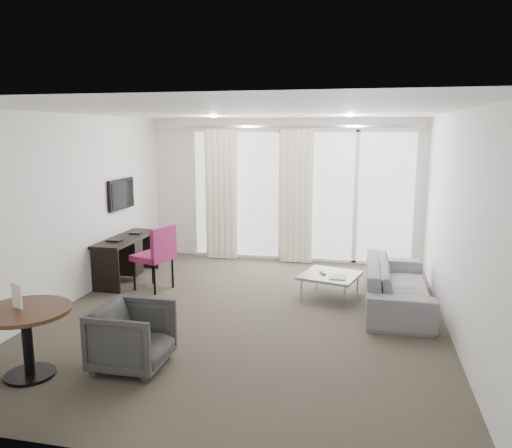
% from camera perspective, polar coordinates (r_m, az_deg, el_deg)
% --- Properties ---
extents(floor, '(5.00, 6.00, 0.00)m').
position_cam_1_polar(floor, '(6.63, -1.14, -10.33)').
color(floor, '#443E34').
rests_on(floor, ground).
extents(ceiling, '(5.00, 6.00, 0.00)m').
position_cam_1_polar(ceiling, '(6.20, -1.22, 12.75)').
color(ceiling, white).
rests_on(ceiling, ground).
extents(wall_left, '(0.00, 6.00, 2.60)m').
position_cam_1_polar(wall_left, '(7.28, -20.68, 1.48)').
color(wall_left, silver).
rests_on(wall_left, ground).
extents(wall_right, '(0.00, 6.00, 2.60)m').
position_cam_1_polar(wall_right, '(6.20, 21.90, -0.07)').
color(wall_right, silver).
rests_on(wall_right, ground).
extents(wall_front, '(5.00, 0.00, 2.60)m').
position_cam_1_polar(wall_front, '(3.52, -12.84, -7.24)').
color(wall_front, silver).
rests_on(wall_front, ground).
extents(window_panel, '(4.00, 0.02, 2.38)m').
position_cam_1_polar(window_panel, '(9.15, 5.06, 3.20)').
color(window_panel, white).
rests_on(window_panel, ground).
extents(window_frame, '(4.10, 0.06, 2.44)m').
position_cam_1_polar(window_frame, '(9.14, 5.05, 3.19)').
color(window_frame, white).
rests_on(window_frame, ground).
extents(curtain_left, '(0.60, 0.20, 2.38)m').
position_cam_1_polar(curtain_left, '(9.29, -3.99, 3.32)').
color(curtain_left, silver).
rests_on(curtain_left, ground).
extents(curtain_right, '(0.60, 0.20, 2.38)m').
position_cam_1_polar(curtain_right, '(9.00, 4.61, 3.08)').
color(curtain_right, silver).
rests_on(curtain_right, ground).
extents(curtain_track, '(4.80, 0.04, 0.04)m').
position_cam_1_polar(curtain_track, '(8.96, 3.12, 11.08)').
color(curtain_track, '#B2B2B7').
rests_on(curtain_track, ceiling).
extents(downlight_a, '(0.12, 0.12, 0.02)m').
position_cam_1_polar(downlight_a, '(7.98, -4.88, 12.14)').
color(downlight_a, '#FFE0B2').
rests_on(downlight_a, ceiling).
extents(downlight_b, '(0.12, 0.12, 0.02)m').
position_cam_1_polar(downlight_b, '(7.63, 10.72, 12.08)').
color(downlight_b, '#FFE0B2').
rests_on(downlight_b, ceiling).
extents(desk, '(0.46, 1.48, 0.70)m').
position_cam_1_polar(desk, '(8.31, -14.52, -3.83)').
color(desk, black).
rests_on(desk, floor).
extents(tv, '(0.05, 0.80, 0.50)m').
position_cam_1_polar(tv, '(8.49, -15.14, 3.33)').
color(tv, black).
rests_on(tv, wall_left).
extents(desk_chair, '(0.67, 0.65, 0.98)m').
position_cam_1_polar(desk_chair, '(7.68, -11.70, -3.77)').
color(desk_chair, '#861E4F').
rests_on(desk_chair, floor).
extents(round_table, '(1.02, 1.02, 0.69)m').
position_cam_1_polar(round_table, '(5.43, -24.64, -12.24)').
color(round_table, '#3C2314').
rests_on(round_table, floor).
extents(menu_card, '(0.13, 0.07, 0.24)m').
position_cam_1_polar(menu_card, '(5.36, -25.58, -8.35)').
color(menu_card, white).
rests_on(menu_card, round_table).
extents(tub_armchair, '(0.72, 0.70, 0.65)m').
position_cam_1_polar(tub_armchair, '(5.29, -13.94, -12.40)').
color(tub_armchair, '#333333').
rests_on(tub_armchair, floor).
extents(coffee_table, '(0.94, 0.94, 0.35)m').
position_cam_1_polar(coffee_table, '(7.31, 8.45, -6.99)').
color(coffee_table, gray).
rests_on(coffee_table, floor).
extents(remote, '(0.12, 0.19, 0.02)m').
position_cam_1_polar(remote, '(7.26, 7.61, -5.56)').
color(remote, black).
rests_on(remote, coffee_table).
extents(magazine, '(0.22, 0.28, 0.02)m').
position_cam_1_polar(magazine, '(7.12, 9.33, -5.93)').
color(magazine, gray).
rests_on(magazine, coffee_table).
extents(sofa, '(0.83, 2.11, 0.62)m').
position_cam_1_polar(sofa, '(7.11, 15.85, -6.65)').
color(sofa, slate).
rests_on(sofa, floor).
extents(terrace_slab, '(5.60, 3.00, 0.12)m').
position_cam_1_polar(terrace_slab, '(10.86, 5.99, -2.42)').
color(terrace_slab, '#4D4D50').
rests_on(terrace_slab, ground).
extents(rattan_chair_a, '(0.67, 0.67, 0.79)m').
position_cam_1_polar(rattan_chair_a, '(10.22, 10.61, -0.73)').
color(rattan_chair_a, brown).
rests_on(rattan_chair_a, terrace_slab).
extents(rattan_chair_b, '(0.71, 0.71, 0.84)m').
position_cam_1_polar(rattan_chair_b, '(10.68, 17.07, -0.42)').
color(rattan_chair_b, brown).
rests_on(rattan_chair_b, terrace_slab).
extents(rattan_table, '(0.56, 0.56, 0.52)m').
position_cam_1_polar(rattan_table, '(10.40, 9.67, -1.28)').
color(rattan_table, brown).
rests_on(rattan_table, terrace_slab).
extents(balustrade, '(5.50, 0.06, 1.05)m').
position_cam_1_polar(balustrade, '(12.17, 6.82, 1.65)').
color(balustrade, '#B2B2B7').
rests_on(balustrade, terrace_slab).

